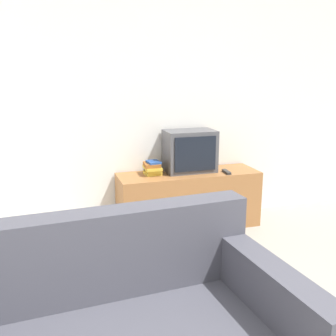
{
  "coord_description": "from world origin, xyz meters",
  "views": [
    {
      "loc": [
        -0.85,
        -0.82,
        1.57
      ],
      "look_at": [
        0.16,
        2.45,
        0.72
      ],
      "focal_mm": 42.0,
      "sensor_mm": 36.0,
      "label": 1
    }
  ],
  "objects": [
    {
      "name": "book_stack",
      "position": [
        0.11,
        2.8,
        0.64
      ],
      "size": [
        0.17,
        0.22,
        0.14
      ],
      "color": "gold",
      "rests_on": "tv_stand"
    },
    {
      "name": "remote_on_stand",
      "position": [
        0.84,
        2.64,
        0.58
      ],
      "size": [
        0.06,
        0.16,
        0.02
      ],
      "rotation": [
        0.0,
        0.0,
        -0.09
      ],
      "color": "#2D2D2D",
      "rests_on": "tv_stand"
    },
    {
      "name": "wall_back",
      "position": [
        0.0,
        3.03,
        1.3
      ],
      "size": [
        9.0,
        0.06,
        2.6
      ],
      "color": "white",
      "rests_on": "ground_plane"
    },
    {
      "name": "tv_stand",
      "position": [
        0.48,
        2.76,
        0.29
      ],
      "size": [
        1.43,
        0.45,
        0.57
      ],
      "color": "#9E6638",
      "rests_on": "ground_plane"
    },
    {
      "name": "television",
      "position": [
        0.51,
        2.82,
        0.78
      ],
      "size": [
        0.5,
        0.32,
        0.42
      ],
      "color": "#4C4C51",
      "rests_on": "tv_stand"
    }
  ]
}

